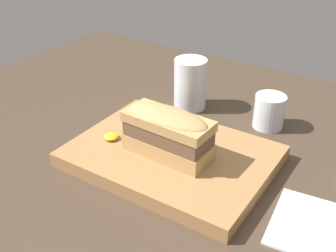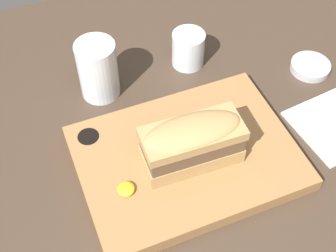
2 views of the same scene
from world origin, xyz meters
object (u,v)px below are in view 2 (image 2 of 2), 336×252
Objects in this scene: serving_board at (186,158)px; wine_glass at (188,50)px; condiment_dish at (310,67)px; water_glass at (98,73)px; sandwich at (192,142)px.

wine_glass is at bearing 65.70° from serving_board.
serving_board is 4.56× the size of condiment_dish.
water_glass is 18.20cm from wine_glass.
wine_glass is at bearing 153.17° from condiment_dish.
sandwich is (0.22, -1.41, 5.94)cm from serving_board.
sandwich is 2.25× the size of wine_glass.
sandwich is 23.72cm from water_glass.
serving_board is at bearing -160.43° from condiment_dish.
wine_glass reaches higher than condiment_dish.
water_glass is (-8.26, 20.62, 3.55)cm from serving_board.
sandwich is 1.40× the size of water_glass.
serving_board is 23.96cm from wine_glass.
wine_glass is at bearing 3.63° from water_glass.
water_glass reaches higher than condiment_dish.
sandwich reaches higher than wine_glass.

